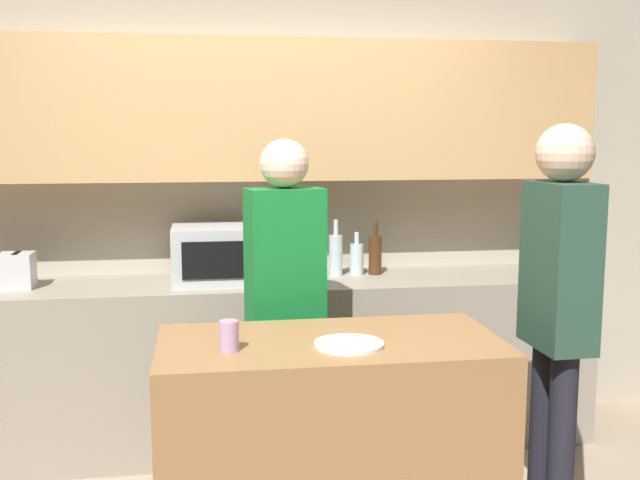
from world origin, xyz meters
TOP-DOWN VIEW (x-y plane):
  - back_wall at (0.00, 1.66)m, footprint 6.40×0.40m
  - back_counter at (0.00, 1.39)m, footprint 3.60×0.62m
  - kitchen_island at (0.17, 0.17)m, footprint 1.31×0.66m
  - microwave at (-0.21, 1.38)m, footprint 0.52×0.39m
  - toaster at (-1.30, 1.38)m, footprint 0.26×0.16m
  - potted_plant at (1.59, 1.38)m, footprint 0.14×0.14m
  - bottle_0 at (0.42, 1.46)m, footprint 0.08×0.08m
  - bottle_1 at (0.54, 1.47)m, footprint 0.08×0.08m
  - bottle_2 at (0.64, 1.47)m, footprint 0.07×0.07m
  - plate_on_island at (0.22, 0.07)m, footprint 0.26×0.26m
  - cup_0 at (-0.22, 0.08)m, footprint 0.07×0.07m
  - person_left at (0.06, 0.76)m, footprint 0.37×0.25m
  - person_center at (1.10, 0.19)m, footprint 0.23×0.34m

SIDE VIEW (x-z plane):
  - back_counter at x=0.00m, z-range 0.00..0.92m
  - kitchen_island at x=0.17m, z-range 0.00..0.92m
  - plate_on_island at x=0.22m, z-range 0.92..0.94m
  - cup_0 at x=-0.22m, z-range 0.92..1.03m
  - person_left at x=0.06m, z-range 0.16..1.84m
  - toaster at x=-1.30m, z-range 0.91..1.10m
  - bottle_1 at x=0.54m, z-range 0.89..1.13m
  - bottle_2 at x=0.64m, z-range 0.88..1.18m
  - bottle_0 at x=0.42m, z-range 0.88..1.19m
  - person_center at x=1.10m, z-range 0.17..1.92m
  - microwave at x=-0.21m, z-range 0.92..1.22m
  - potted_plant at x=1.59m, z-range 0.92..1.31m
  - back_wall at x=0.00m, z-range 0.19..2.89m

